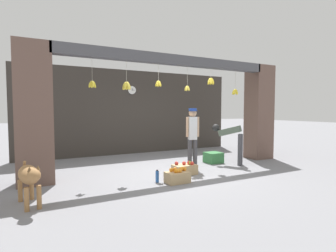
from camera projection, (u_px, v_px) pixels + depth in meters
ground_plane at (176, 170)px, 6.62m from camera, size 60.00×60.00×0.00m
shop_back_wall at (134, 112)px, 9.20m from camera, size 7.62×0.12×2.89m
shop_pillar_left at (34, 114)px, 5.34m from camera, size 0.70×0.60×2.89m
shop_pillar_right at (259, 112)px, 8.25m from camera, size 0.70×0.60×2.89m
storefront_awning at (174, 62)px, 6.56m from camera, size 5.72×0.25×0.95m
dog at (29, 176)px, 4.12m from camera, size 0.42×1.03×0.70m
shopkeeper at (193, 134)px, 6.68m from camera, size 0.33×0.28×1.57m
worker_stooping at (231, 138)px, 7.31m from camera, size 0.63×0.76×1.12m
fruit_crate_oranges at (177, 176)px, 5.48m from camera, size 0.49×0.32×0.31m
fruit_crate_apples at (185, 169)px, 6.20m from camera, size 0.55×0.34×0.31m
produce_box_green at (213, 158)px, 7.57m from camera, size 0.45×0.43×0.30m
water_bottle at (157, 176)px, 5.51m from camera, size 0.07×0.07×0.26m
wall_clock at (132, 90)px, 9.04m from camera, size 0.29×0.03×0.29m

